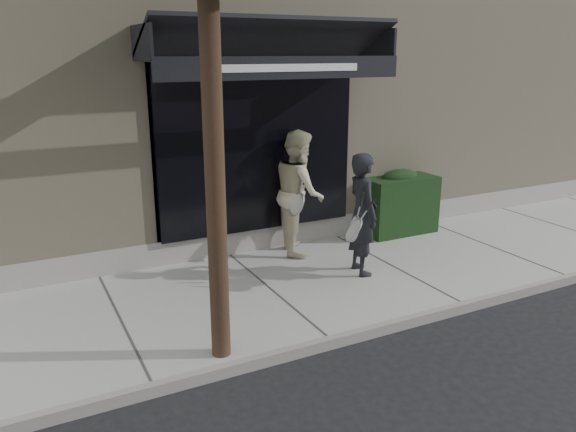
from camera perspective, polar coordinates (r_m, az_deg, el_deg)
ground at (r=8.71m, az=10.24°, el=-5.58°), size 80.00×80.00×0.00m
sidewalk at (r=8.69m, az=10.26°, el=-5.21°), size 20.00×3.00×0.12m
curb at (r=7.62m, az=17.38°, el=-8.81°), size 20.00×0.10×0.14m
building_facade at (r=12.39m, az=-3.48°, el=14.10°), size 14.30×8.04×5.64m
hedge at (r=10.09m, az=11.14°, el=1.35°), size 1.30×0.70×1.14m
pedestrian_front at (r=8.03m, az=7.55°, el=0.18°), size 0.79×0.90×1.76m
pedestrian_back at (r=8.85m, az=1.13°, el=2.48°), size 0.99×1.13×1.95m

